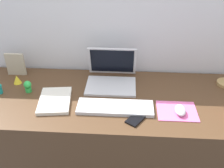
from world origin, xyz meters
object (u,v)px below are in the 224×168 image
object	(u,v)px
cell_phone	(137,118)
toy_figurine_teal	(0,88)
notebook_pad	(55,100)
toy_figurine_green	(28,86)
mouse	(180,110)
toy_figurine_yellow	(17,79)
picture_frame	(16,64)
keyboard	(115,107)
laptop	(111,75)

from	to	relation	value
cell_phone	toy_figurine_teal	bearing A→B (deg)	-158.91
notebook_pad	cell_phone	bearing A→B (deg)	-21.26
notebook_pad	toy_figurine_green	distance (m)	0.21
toy_figurine_green	mouse	bearing A→B (deg)	-9.79
toy_figurine_yellow	picture_frame	bearing A→B (deg)	110.57
cell_phone	toy_figurine_yellow	world-z (taller)	toy_figurine_yellow
cell_phone	picture_frame	world-z (taller)	picture_frame
notebook_pad	keyboard	bearing A→B (deg)	-13.88
cell_phone	mouse	bearing A→B (deg)	48.94
notebook_pad	toy_figurine_green	bearing A→B (deg)	146.28
picture_frame	toy_figurine_yellow	size ratio (longest dim) A/B	2.76
picture_frame	toy_figurine_yellow	bearing A→B (deg)	-69.43
picture_frame	toy_figurine_teal	xyz separation A→B (m)	(-0.02, -0.21, -0.04)
mouse	cell_phone	size ratio (longest dim) A/B	0.75
keyboard	toy_figurine_teal	world-z (taller)	toy_figurine_teal
laptop	keyboard	size ratio (longest dim) A/B	0.73
mouse	toy_figurine_teal	bearing A→B (deg)	172.93
mouse	cell_phone	distance (m)	0.24
keyboard	toy_figurine_teal	size ratio (longest dim) A/B	6.36
picture_frame	toy_figurine_green	world-z (taller)	picture_frame
mouse	toy_figurine_teal	distance (m)	1.03
picture_frame	toy_figurine_teal	world-z (taller)	picture_frame
notebook_pad	toy_figurine_yellow	distance (m)	0.33
toy_figurine_green	picture_frame	bearing A→B (deg)	125.80
laptop	keyboard	world-z (taller)	laptop
laptop	toy_figurine_green	distance (m)	0.50
notebook_pad	toy_figurine_green	world-z (taller)	toy_figurine_green
toy_figurine_teal	cell_phone	bearing A→B (deg)	-13.17
keyboard	toy_figurine_yellow	world-z (taller)	toy_figurine_yellow
toy_figurine_teal	toy_figurine_yellow	world-z (taller)	toy_figurine_teal
keyboard	picture_frame	xyz separation A→B (m)	(-0.66, 0.33, 0.06)
cell_phone	picture_frame	size ratio (longest dim) A/B	0.85
mouse	toy_figurine_teal	xyz separation A→B (m)	(-1.03, 0.13, 0.01)
keyboard	toy_figurine_green	bearing A→B (deg)	165.63
laptop	toy_figurine_teal	xyz separation A→B (m)	(-0.64, -0.16, -0.02)
laptop	picture_frame	world-z (taller)	laptop
keyboard	notebook_pad	size ratio (longest dim) A/B	1.71
notebook_pad	toy_figurine_yellow	bearing A→B (deg)	140.52
toy_figurine_green	toy_figurine_teal	size ratio (longest dim) A/B	1.11
keyboard	mouse	size ratio (longest dim) A/B	4.27
laptop	toy_figurine_yellow	distance (m)	0.59
mouse	toy_figurine_green	bearing A→B (deg)	170.21
mouse	toy_figurine_green	distance (m)	0.88
laptop	cell_phone	size ratio (longest dim) A/B	2.34
keyboard	mouse	world-z (taller)	mouse
toy_figurine_green	cell_phone	bearing A→B (deg)	-18.14
mouse	picture_frame	distance (m)	1.06
laptop	toy_figurine_yellow	world-z (taller)	laptop
cell_phone	notebook_pad	world-z (taller)	notebook_pad
notebook_pad	picture_frame	world-z (taller)	picture_frame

